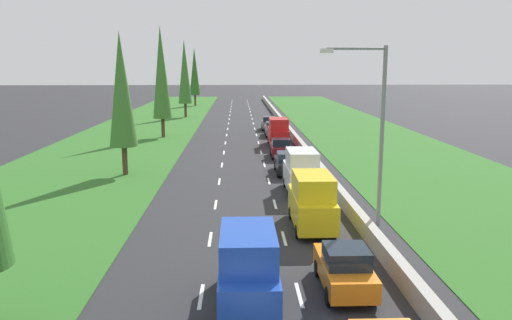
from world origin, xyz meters
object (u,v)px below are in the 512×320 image
grey_hatchback_right_lane (269,123)px  poplar_tree_fourth (185,72)px  blue_van_centre_lane (248,270)px  black_sedan_right_lane (288,163)px  grey_sedan_right_lane (273,129)px  yellow_van_right_lane (312,201)px  maroon_hatchback_right_lane (281,148)px  poplar_tree_third (161,73)px  red_van_right_lane (278,132)px  poplar_tree_fifth (195,72)px  white_van_right_lane (301,172)px  street_light_mast (375,125)px  poplar_tree_second (121,90)px  orange_hatchback_right_lane (345,268)px

grey_hatchback_right_lane → poplar_tree_fourth: 21.14m
blue_van_centre_lane → poplar_tree_fourth: bearing=97.6°
black_sedan_right_lane → grey_sedan_right_lane: same height
blue_van_centre_lane → poplar_tree_fourth: poplar_tree_fourth is taller
yellow_van_right_lane → grey_hatchback_right_lane: yellow_van_right_lane is taller
maroon_hatchback_right_lane → poplar_tree_third: poplar_tree_third is taller
red_van_right_lane → poplar_tree_fifth: bearing=103.8°
yellow_van_right_lane → red_van_right_lane: bearing=89.1°
white_van_right_lane → street_light_mast: (2.61, -7.33, 3.83)m
white_van_right_lane → poplar_tree_second: (-12.46, 5.86, 4.90)m
black_sedan_right_lane → grey_sedan_right_lane: 20.59m
yellow_van_right_lane → poplar_tree_second: size_ratio=0.47×
blue_van_centre_lane → poplar_tree_second: (-8.75, 21.41, 4.90)m
yellow_van_right_lane → grey_sedan_right_lane: yellow_van_right_lane is taller
grey_hatchback_right_lane → poplar_tree_second: 29.56m
maroon_hatchback_right_lane → yellow_van_right_lane: bearing=-90.3°
red_van_right_lane → poplar_tree_fifth: poplar_tree_fifth is taller
grey_sedan_right_lane → grey_hatchback_right_lane: 5.59m
yellow_van_right_lane → grey_hatchback_right_lane: (0.20, 39.31, -0.56)m
poplar_tree_third → orange_hatchback_right_lane: bearing=-72.9°
blue_van_centre_lane → black_sedan_right_lane: blue_van_centre_lane is taller
maroon_hatchback_right_lane → street_light_mast: (2.87, -20.04, 4.40)m
maroon_hatchback_right_lane → poplar_tree_third: (-12.27, 13.16, 6.40)m
grey_sedan_right_lane → poplar_tree_fifth: size_ratio=0.39×
black_sedan_right_lane → blue_van_centre_lane: bearing=-99.0°
yellow_van_right_lane → black_sedan_right_lane: size_ratio=1.09×
black_sedan_right_lane → street_light_mast: street_light_mast is taller
red_van_right_lane → maroon_hatchback_right_lane: bearing=-92.7°
poplar_tree_fifth → street_light_mast: size_ratio=1.28×
white_van_right_lane → blue_van_centre_lane: bearing=-103.4°
orange_hatchback_right_lane → poplar_tree_second: size_ratio=0.37×
black_sedan_right_lane → maroon_hatchback_right_lane: bearing=89.8°
orange_hatchback_right_lane → black_sedan_right_lane: (-0.10, 20.24, -0.02)m
red_van_right_lane → grey_hatchback_right_lane: bearing=90.9°
blue_van_centre_lane → black_sedan_right_lane: bearing=81.0°
grey_sedan_right_lane → poplar_tree_fourth: bearing=119.5°
black_sedan_right_lane → red_van_right_lane: (0.34, 13.38, 0.59)m
red_van_right_lane → poplar_tree_fourth: poplar_tree_fourth is taller
maroon_hatchback_right_lane → red_van_right_lane: size_ratio=0.80×
poplar_tree_second → street_light_mast: (15.08, -13.19, -1.06)m
grey_sedan_right_lane → white_van_right_lane: bearing=-90.0°
poplar_tree_second → poplar_tree_fifth: (-0.16, 65.09, 0.53)m
orange_hatchback_right_lane → maroon_hatchback_right_lane: size_ratio=1.00×
red_van_right_lane → poplar_tree_fifth: 53.39m
grey_hatchback_right_lane → poplar_tree_second: bearing=-115.1°
yellow_van_right_lane → orange_hatchback_right_lane: bearing=-88.7°
grey_sedan_right_lane → grey_hatchback_right_lane: bearing=91.7°
blue_van_centre_lane → poplar_tree_third: poplar_tree_third is taller
orange_hatchback_right_lane → black_sedan_right_lane: 20.24m
blue_van_centre_lane → poplar_tree_fourth: size_ratio=0.41×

